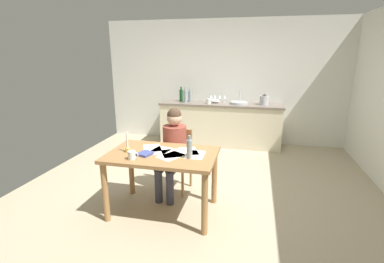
# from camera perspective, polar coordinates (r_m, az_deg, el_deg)

# --- Properties ---
(ground_plane) EXTENTS (5.20, 5.20, 0.04)m
(ground_plane) POSITION_cam_1_polar(r_m,az_deg,el_deg) (4.08, 1.48, -12.34)
(ground_plane) COLOR tan
(wall_back) EXTENTS (5.20, 0.12, 2.60)m
(wall_back) POSITION_cam_1_polar(r_m,az_deg,el_deg) (6.21, 6.41, 9.96)
(wall_back) COLOR silver
(wall_back) RESTS_ON ground
(kitchen_counter) EXTENTS (2.54, 0.64, 0.90)m
(kitchen_counter) POSITION_cam_1_polar(r_m,az_deg,el_deg) (6.00, 5.77, 1.56)
(kitchen_counter) COLOR beige
(kitchen_counter) RESTS_ON ground
(dining_table) EXTENTS (1.27, 0.81, 0.76)m
(dining_table) POSITION_cam_1_polar(r_m,az_deg,el_deg) (3.36, -6.04, -6.28)
(dining_table) COLOR #9E7042
(dining_table) RESTS_ON ground
(chair_at_table) EXTENTS (0.44, 0.44, 0.86)m
(chair_at_table) POSITION_cam_1_polar(r_m,az_deg,el_deg) (4.00, -3.07, -5.11)
(chair_at_table) COLOR #9E7042
(chair_at_table) RESTS_ON ground
(person_seated) EXTENTS (0.36, 0.61, 1.19)m
(person_seated) POSITION_cam_1_polar(r_m,az_deg,el_deg) (3.80, -3.91, -3.07)
(person_seated) COLOR brown
(person_seated) RESTS_ON ground
(coffee_mug) EXTENTS (0.12, 0.08, 0.09)m
(coffee_mug) POSITION_cam_1_polar(r_m,az_deg,el_deg) (3.16, -12.10, -4.75)
(coffee_mug) COLOR white
(coffee_mug) RESTS_ON dining_table
(candlestick) EXTENTS (0.06, 0.06, 0.24)m
(candlestick) POSITION_cam_1_polar(r_m,az_deg,el_deg) (3.41, -12.99, -3.00)
(candlestick) COLOR gold
(candlestick) RESTS_ON dining_table
(book_magazine) EXTENTS (0.19, 0.20, 0.03)m
(book_magazine) POSITION_cam_1_polar(r_m,az_deg,el_deg) (3.29, -9.52, -4.47)
(book_magazine) COLOR #404B8E
(book_magazine) RESTS_ON dining_table
(paper_letter) EXTENTS (0.26, 0.33, 0.00)m
(paper_letter) POSITION_cam_1_polar(r_m,az_deg,el_deg) (3.40, -6.52, -3.90)
(paper_letter) COLOR white
(paper_letter) RESTS_ON dining_table
(paper_bill) EXTENTS (0.22, 0.30, 0.00)m
(paper_bill) POSITION_cam_1_polar(r_m,az_deg,el_deg) (3.25, 0.64, -4.72)
(paper_bill) COLOR white
(paper_bill) RESTS_ON dining_table
(paper_envelope) EXTENTS (0.32, 0.36, 0.00)m
(paper_envelope) POSITION_cam_1_polar(r_m,az_deg,el_deg) (3.30, -4.22, -4.45)
(paper_envelope) COLOR white
(paper_envelope) RESTS_ON dining_table
(paper_receipt) EXTENTS (0.33, 0.36, 0.00)m
(paper_receipt) POSITION_cam_1_polar(r_m,az_deg,el_deg) (3.22, -4.22, -4.99)
(paper_receipt) COLOR white
(paper_receipt) RESTS_ON dining_table
(paper_notice) EXTENTS (0.32, 0.36, 0.00)m
(paper_notice) POSITION_cam_1_polar(r_m,az_deg,el_deg) (3.51, -8.10, -3.32)
(paper_notice) COLOR white
(paper_notice) RESTS_ON dining_table
(paper_flyer) EXTENTS (0.31, 0.35, 0.00)m
(paper_flyer) POSITION_cam_1_polar(r_m,az_deg,el_deg) (3.36, -0.71, -4.01)
(paper_flyer) COLOR white
(paper_flyer) RESTS_ON dining_table
(wine_bottle_on_table) EXTENTS (0.07, 0.07, 0.26)m
(wine_bottle_on_table) POSITION_cam_1_polar(r_m,az_deg,el_deg) (3.11, -0.53, -3.49)
(wine_bottle_on_table) COLOR #8C999E
(wine_bottle_on_table) RESTS_ON dining_table
(sink_unit) EXTENTS (0.36, 0.36, 0.24)m
(sink_unit) POSITION_cam_1_polar(r_m,az_deg,el_deg) (5.88, 9.54, 5.82)
(sink_unit) COLOR #B2B7BC
(sink_unit) RESTS_ON kitchen_counter
(bottle_oil) EXTENTS (0.07, 0.07, 0.31)m
(bottle_oil) POSITION_cam_1_polar(r_m,az_deg,el_deg) (6.12, -2.21, 7.42)
(bottle_oil) COLOR #194C23
(bottle_oil) RESTS_ON kitchen_counter
(bottle_vinegar) EXTENTS (0.08, 0.08, 0.31)m
(bottle_vinegar) POSITION_cam_1_polar(r_m,az_deg,el_deg) (5.97, -1.36, 7.24)
(bottle_vinegar) COLOR #8C999E
(bottle_vinegar) RESTS_ON kitchen_counter
(bottle_wine_red) EXTENTS (0.08, 0.08, 0.28)m
(bottle_wine_red) POSITION_cam_1_polar(r_m,az_deg,el_deg) (6.06, -0.38, 7.22)
(bottle_wine_red) COLOR #8C999E
(bottle_wine_red) RESTS_ON kitchen_counter
(mixing_bowl) EXTENTS (0.18, 0.18, 0.08)m
(mixing_bowl) POSITION_cam_1_polar(r_m,az_deg,el_deg) (5.93, 4.71, 6.25)
(mixing_bowl) COLOR white
(mixing_bowl) RESTS_ON kitchen_counter
(stovetop_kettle) EXTENTS (0.18, 0.18, 0.22)m
(stovetop_kettle) POSITION_cam_1_polar(r_m,az_deg,el_deg) (5.85, 14.48, 6.26)
(stovetop_kettle) COLOR #B7BABF
(stovetop_kettle) RESTS_ON kitchen_counter
(wine_glass_near_sink) EXTENTS (0.07, 0.07, 0.15)m
(wine_glass_near_sink) POSITION_cam_1_polar(r_m,az_deg,el_deg) (6.03, 6.57, 7.00)
(wine_glass_near_sink) COLOR silver
(wine_glass_near_sink) RESTS_ON kitchen_counter
(wine_glass_by_kettle) EXTENTS (0.07, 0.07, 0.15)m
(wine_glass_by_kettle) POSITION_cam_1_polar(r_m,az_deg,el_deg) (6.05, 5.61, 7.05)
(wine_glass_by_kettle) COLOR silver
(wine_glass_by_kettle) RESTS_ON kitchen_counter
(wine_glass_back_left) EXTENTS (0.07, 0.07, 0.15)m
(wine_glass_back_left) POSITION_cam_1_polar(r_m,az_deg,el_deg) (6.06, 4.62, 7.09)
(wine_glass_back_left) COLOR silver
(wine_glass_back_left) RESTS_ON kitchen_counter
(wine_glass_back_right) EXTENTS (0.07, 0.07, 0.15)m
(wine_glass_back_right) POSITION_cam_1_polar(r_m,az_deg,el_deg) (6.07, 3.83, 7.12)
(wine_glass_back_right) COLOR silver
(wine_glass_back_right) RESTS_ON kitchen_counter
(teacup_on_counter) EXTENTS (0.13, 0.08, 0.11)m
(teacup_on_counter) POSITION_cam_1_polar(r_m,az_deg,el_deg) (5.79, 3.42, 6.18)
(teacup_on_counter) COLOR white
(teacup_on_counter) RESTS_ON kitchen_counter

